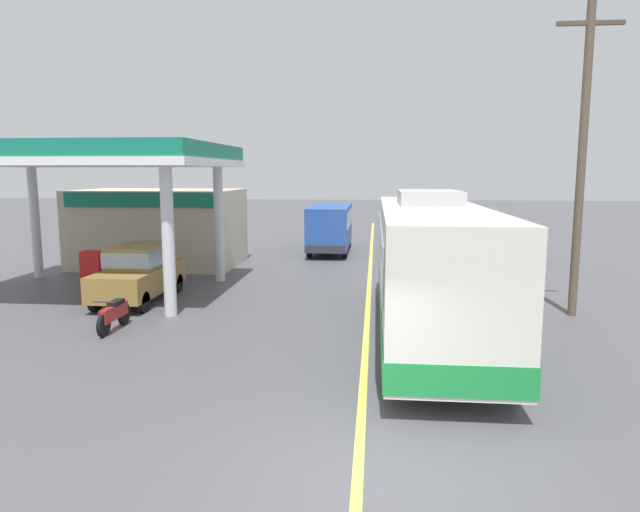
% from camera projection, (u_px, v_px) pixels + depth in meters
% --- Properties ---
extents(ground, '(120.00, 120.00, 0.00)m').
position_uv_depth(ground, '(371.00, 259.00, 27.65)').
color(ground, '#4C4C51').
extents(lane_divider_stripe, '(0.16, 50.00, 0.01)m').
position_uv_depth(lane_divider_stripe, '(370.00, 278.00, 22.72)').
color(lane_divider_stripe, '#D8CC4C').
rests_on(lane_divider_stripe, ground).
extents(coach_bus_main, '(2.60, 11.04, 3.69)m').
position_uv_depth(coach_bus_main, '(431.00, 269.00, 14.63)').
color(coach_bus_main, silver).
rests_on(coach_bus_main, ground).
extents(gas_station_roadside, '(9.10, 11.95, 5.10)m').
position_uv_depth(gas_station_roadside, '(141.00, 210.00, 23.56)').
color(gas_station_roadside, '#147259').
rests_on(gas_station_roadside, ground).
extents(car_at_pump, '(1.70, 4.20, 1.82)m').
position_uv_depth(car_at_pump, '(139.00, 270.00, 18.64)').
color(car_at_pump, olive).
rests_on(car_at_pump, ground).
extents(minibus_opposing_lane, '(2.04, 6.13, 2.44)m').
position_uv_depth(minibus_opposing_lane, '(330.00, 224.00, 29.92)').
color(minibus_opposing_lane, '#264C9E').
rests_on(minibus_opposing_lane, ground).
extents(motorcycle_parked_forecourt, '(0.55, 1.80, 0.92)m').
position_uv_depth(motorcycle_parked_forecourt, '(114.00, 314.00, 15.17)').
color(motorcycle_parked_forecourt, black).
rests_on(motorcycle_parked_forecourt, ground).
extents(pedestrian_near_pump, '(0.55, 0.22, 1.66)m').
position_uv_depth(pedestrian_near_pump, '(125.00, 277.00, 17.86)').
color(pedestrian_near_pump, '#33333F').
rests_on(pedestrian_near_pump, ground).
extents(utility_pole_roadside, '(1.80, 0.24, 8.82)m').
position_uv_depth(utility_pole_roadside, '(582.00, 157.00, 16.20)').
color(utility_pole_roadside, brown).
rests_on(utility_pole_roadside, ground).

